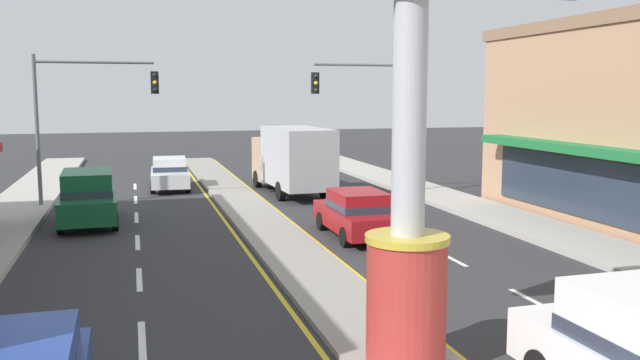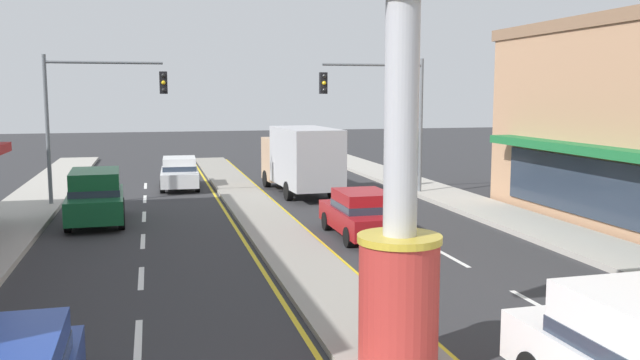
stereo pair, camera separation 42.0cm
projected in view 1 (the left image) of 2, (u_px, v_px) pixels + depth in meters
The scene contains 10 objects.
median_strip at pixel (271, 233), 22.29m from camera, with size 1.97×52.00×0.14m, color gray.
sidewalk_right at pixel (539, 229), 22.74m from camera, with size 2.53×60.00×0.18m, color #ADA89E.
lane_markings at pixel (280, 243), 21.00m from camera, with size 8.71×52.00×0.01m.
district_sign at pixel (409, 138), 10.89m from camera, with size 6.73×1.41×7.88m.
traffic_light_left_side at pixel (83, 103), 27.11m from camera, with size 4.86×0.46×6.20m.
traffic_light_right_side at pixel (376, 102), 29.99m from camera, with size 4.86×0.46×6.20m.
box_truck_near_right_lane at pixel (292, 158), 30.93m from camera, with size 2.58×7.01×3.12m.
sedan_far_right_lane at pixel (170, 173), 32.76m from camera, with size 1.96×4.36×1.53m.
sedan_near_left_lane at pixel (357, 213), 21.84m from camera, with size 1.84×4.30×1.53m.
suv_kerb_right at pixel (88, 197), 23.98m from camera, with size 2.11×4.67×1.90m.
Camera 1 is at (-4.33, -3.51, 4.67)m, focal length 37.74 mm.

